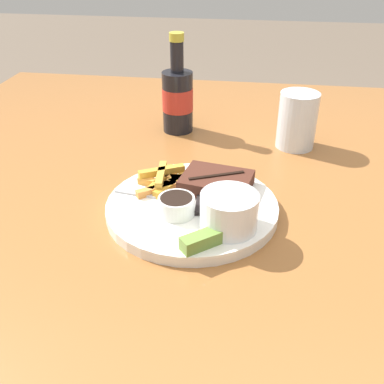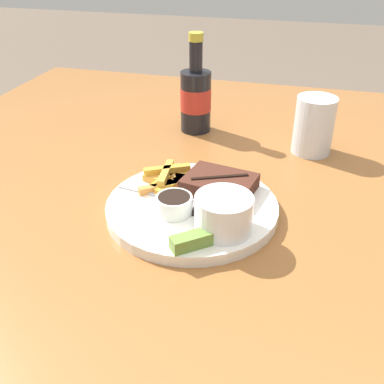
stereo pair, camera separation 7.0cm
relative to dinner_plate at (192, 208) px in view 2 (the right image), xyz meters
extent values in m
cube|color=#935B2D|center=(0.00, 0.00, -0.03)|extent=(1.29, 1.41, 0.04)
cylinder|color=#935B2D|center=(-0.59, 0.64, -0.40)|extent=(0.06, 0.06, 0.71)
cylinder|color=white|center=(0.00, 0.00, 0.00)|extent=(0.27, 0.27, 0.01)
cylinder|color=white|center=(0.00, 0.00, 0.01)|extent=(0.27, 0.27, 0.00)
cube|color=#472319|center=(0.03, 0.05, 0.02)|extent=(0.13, 0.10, 0.02)
cube|color=black|center=(0.03, 0.05, 0.03)|extent=(0.09, 0.04, 0.00)
cube|color=gold|center=(-0.06, 0.05, 0.03)|extent=(0.02, 0.08, 0.01)
cube|color=gold|center=(-0.06, 0.07, 0.03)|extent=(0.08, 0.05, 0.01)
cube|color=gold|center=(-0.07, 0.04, 0.02)|extent=(0.06, 0.03, 0.01)
cube|color=#C38B30|center=(-0.02, 0.08, 0.02)|extent=(0.06, 0.07, 0.01)
cube|color=#D5893E|center=(-0.04, 0.05, 0.02)|extent=(0.04, 0.05, 0.01)
cube|color=#C08828|center=(-0.04, 0.03, 0.02)|extent=(0.04, 0.06, 0.01)
cube|color=gold|center=(-0.06, 0.04, 0.02)|extent=(0.03, 0.06, 0.01)
cube|color=orange|center=(-0.05, 0.08, 0.02)|extent=(0.03, 0.06, 0.01)
cube|color=#C97D38|center=(-0.06, 0.02, 0.02)|extent=(0.07, 0.05, 0.01)
cube|color=#D68C3D|center=(-0.03, 0.06, 0.02)|extent=(0.07, 0.01, 0.01)
cylinder|color=white|center=(0.06, -0.06, 0.04)|extent=(0.08, 0.08, 0.05)
cylinder|color=beige|center=(0.06, -0.06, 0.06)|extent=(0.08, 0.08, 0.01)
cylinder|color=silver|center=(-0.02, -0.03, 0.02)|extent=(0.06, 0.06, 0.03)
cylinder|color=black|center=(-0.02, -0.03, 0.03)|extent=(0.05, 0.05, 0.01)
cube|color=olive|center=(0.03, -0.11, 0.02)|extent=(0.06, 0.06, 0.02)
cube|color=#B7B7BC|center=(-0.08, 0.01, 0.01)|extent=(0.10, 0.03, 0.00)
cube|color=#B7B7BC|center=(-0.01, 0.00, 0.01)|extent=(0.03, 0.01, 0.00)
cube|color=#B7B7BC|center=(-0.01, 0.00, 0.01)|extent=(0.03, 0.01, 0.00)
cube|color=#B7B7BC|center=(-0.01, 0.01, 0.01)|extent=(0.03, 0.01, 0.00)
cube|color=#B7B7BC|center=(0.01, 0.07, 0.01)|extent=(0.02, 0.11, 0.00)
cube|color=black|center=(0.02, -0.01, 0.01)|extent=(0.02, 0.06, 0.01)
cylinder|color=black|center=(-0.08, 0.33, 0.06)|extent=(0.07, 0.07, 0.13)
cylinder|color=#B22D23|center=(-0.08, 0.33, 0.06)|extent=(0.07, 0.07, 0.05)
cylinder|color=black|center=(-0.08, 0.33, 0.15)|extent=(0.03, 0.03, 0.06)
cylinder|color=gold|center=(-0.08, 0.33, 0.19)|extent=(0.03, 0.03, 0.02)
cylinder|color=silver|center=(0.17, 0.28, 0.05)|extent=(0.08, 0.08, 0.11)
camera|label=1|loc=(0.09, -0.59, 0.39)|focal=42.00mm
camera|label=2|loc=(0.16, -0.58, 0.39)|focal=42.00mm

